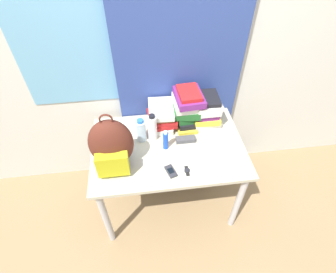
{
  "coord_description": "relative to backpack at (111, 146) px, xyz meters",
  "views": [
    {
      "loc": [
        -0.18,
        -0.95,
        2.22
      ],
      "look_at": [
        0.0,
        0.38,
        0.84
      ],
      "focal_mm": 28.0,
      "sensor_mm": 36.0,
      "label": 1
    }
  ],
  "objects": [
    {
      "name": "wristwatch",
      "position": [
        0.5,
        -0.13,
        -0.19
      ],
      "size": [
        0.04,
        0.09,
        0.01
      ],
      "color": "black",
      "rests_on": "desk"
    },
    {
      "name": "water_bottle",
      "position": [
        0.2,
        0.22,
        -0.1
      ],
      "size": [
        0.07,
        0.07,
        0.2
      ],
      "color": "silver",
      "rests_on": "desk"
    },
    {
      "name": "ground_plane",
      "position": [
        0.4,
        -0.26,
        -0.94
      ],
      "size": [
        12.0,
        12.0,
        0.0
      ],
      "primitive_type": "plane",
      "color": "#8C704C"
    },
    {
      "name": "book_stack_left",
      "position": [
        0.38,
        0.36,
        -0.09
      ],
      "size": [
        0.23,
        0.28,
        0.19
      ],
      "color": "silver",
      "rests_on": "desk"
    },
    {
      "name": "sunglasses_case",
      "position": [
        0.54,
        0.16,
        -0.17
      ],
      "size": [
        0.15,
        0.06,
        0.04
      ],
      "color": "#47474C",
      "rests_on": "desk"
    },
    {
      "name": "book_stack_right",
      "position": [
        0.74,
        0.36,
        -0.07
      ],
      "size": [
        0.23,
        0.26,
        0.26
      ],
      "color": "silver",
      "rests_on": "desk"
    },
    {
      "name": "cell_phone",
      "position": [
        0.38,
        -0.13,
        -0.18
      ],
      "size": [
        0.08,
        0.12,
        0.02
      ],
      "color": "#2D2D33",
      "rests_on": "desk"
    },
    {
      "name": "wall_back",
      "position": [
        0.39,
        0.59,
        0.31
      ],
      "size": [
        6.0,
        0.06,
        2.5
      ],
      "color": "beige",
      "rests_on": "ground_plane"
    },
    {
      "name": "backpack",
      "position": [
        0.0,
        0.0,
        0.0
      ],
      "size": [
        0.3,
        0.24,
        0.46
      ],
      "color": "#512319",
      "rests_on": "desk"
    },
    {
      "name": "sunscreen_bottle",
      "position": [
        0.38,
        0.11,
        -0.11
      ],
      "size": [
        0.04,
        0.04,
        0.17
      ],
      "color": "blue",
      "rests_on": "desk"
    },
    {
      "name": "sports_bottle",
      "position": [
        0.29,
        0.22,
        -0.08
      ],
      "size": [
        0.07,
        0.07,
        0.24
      ],
      "color": "white",
      "rests_on": "desk"
    },
    {
      "name": "book_stack_center",
      "position": [
        0.58,
        0.36,
        -0.03
      ],
      "size": [
        0.25,
        0.28,
        0.32
      ],
      "color": "yellow",
      "rests_on": "desk"
    },
    {
      "name": "curtain_blue",
      "position": [
        0.54,
        0.54,
        0.31
      ],
      "size": [
        0.98,
        0.04,
        2.5
      ],
      "color": "navy",
      "rests_on": "ground_plane"
    },
    {
      "name": "desk",
      "position": [
        0.4,
        0.12,
        -0.29
      ],
      "size": [
        1.15,
        0.77,
        0.74
      ],
      "color": "#B7B299",
      "rests_on": "ground_plane"
    }
  ]
}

